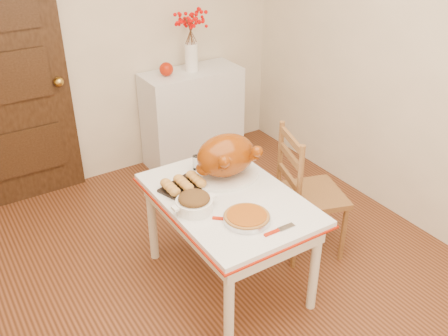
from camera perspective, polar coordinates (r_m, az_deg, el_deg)
floor at (r=3.46m, az=-0.13°, el=-14.49°), size 3.50×4.00×0.00m
wall_back at (r=4.46m, az=-14.45°, el=13.66°), size 3.50×0.00×2.50m
wall_right at (r=3.90m, az=22.46°, el=10.11°), size 0.00×4.00×2.50m
door_back at (r=4.34m, az=-22.70°, el=8.80°), size 0.85×0.06×2.06m
sideboard at (r=4.83m, az=-3.58°, el=5.75°), size 0.92×0.41×0.92m
kitchen_table at (r=3.37m, az=0.46°, el=-8.17°), size 0.80×1.16×0.69m
chair_oak at (r=3.64m, az=9.94°, el=-2.72°), size 0.55×0.55×0.98m
berry_vase at (r=4.59m, az=-3.77°, el=14.00°), size 0.27×0.27×0.52m
apple at (r=4.54m, az=-6.56°, el=11.06°), size 0.12×0.12×0.12m
turkey_platter at (r=3.29m, az=0.22°, el=1.20°), size 0.57×0.51×0.30m
pumpkin_pie at (r=2.93m, az=2.60°, el=-5.55°), size 0.31×0.31×0.06m
stuffing_dish at (r=3.01m, az=-3.39°, el=-3.90°), size 0.31×0.26×0.11m
rolls_tray at (r=3.23m, az=-4.63°, el=-1.84°), size 0.32×0.29×0.07m
pie_server at (r=2.89m, az=6.29°, el=-6.95°), size 0.21×0.06×0.01m
carving_knife at (r=2.95m, az=1.00°, el=-5.87°), size 0.22×0.20×0.01m
drinking_glass at (r=3.44m, az=-3.09°, el=0.62°), size 0.06×0.06×0.10m
shaker_pair at (r=3.60m, az=0.75°, el=2.00°), size 0.10×0.05×0.10m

